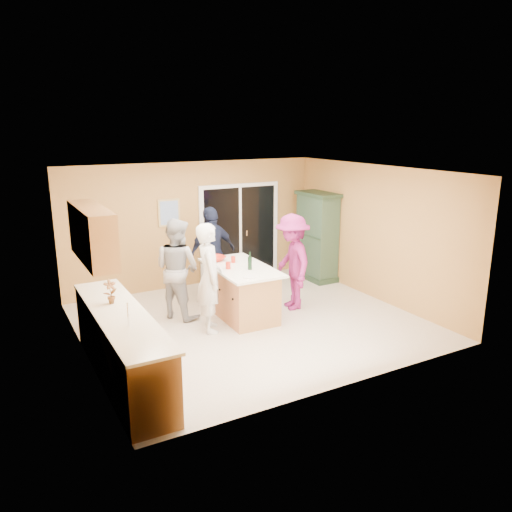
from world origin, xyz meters
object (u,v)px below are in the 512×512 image
kitchen_island (241,293)px  green_hutch (317,237)px  woman_magenta (292,262)px  woman_navy (212,253)px  woman_white (210,278)px  woman_grey (177,268)px

kitchen_island → green_hutch: size_ratio=0.92×
kitchen_island → woman_magenta: bearing=-4.4°
woman_navy → kitchen_island: bearing=78.5°
green_hutch → woman_white: 3.57m
green_hutch → woman_grey: 3.55m
green_hutch → woman_grey: bearing=-168.9°
kitchen_island → woman_navy: woman_navy is taller
kitchen_island → woman_magenta: woman_magenta is taller
kitchen_island → woman_grey: bearing=154.5°
woman_grey → woman_navy: bearing=-86.1°
woman_grey → kitchen_island: bearing=-146.6°
woman_white → woman_grey: size_ratio=1.02×
green_hutch → woman_white: green_hutch is taller
green_hutch → woman_grey: size_ratio=1.08×
woman_white → woman_grey: bearing=33.8°
woman_grey → woman_magenta: woman_grey is taller
green_hutch → woman_magenta: green_hutch is taller
woman_white → woman_navy: size_ratio=1.00×
green_hutch → woman_magenta: size_ratio=1.09×
kitchen_island → woman_navy: 1.23m
green_hutch → woman_grey: green_hutch is taller
woman_navy → woman_grey: bearing=20.0°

